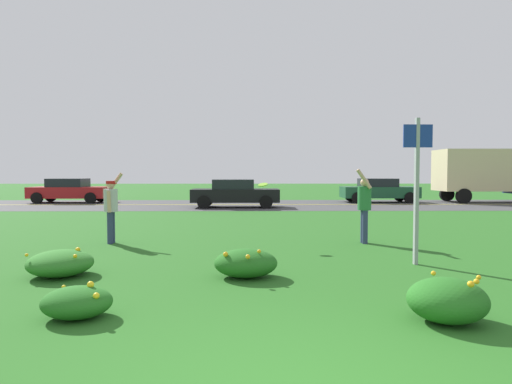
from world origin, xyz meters
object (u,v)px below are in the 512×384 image
car_black_center_left (235,193)px  box_truck_navy (491,173)px  person_thrower_red_cap_gray_shirt (111,205)px  person_catcher_green_shirt (364,204)px  sign_post_near_path (417,177)px  car_dark_green_center_right (379,190)px  frisbee_lime (263,185)px  car_red_leftmost (69,190)px

car_black_center_left → box_truck_navy: box_truck_navy is taller
person_thrower_red_cap_gray_shirt → person_catcher_green_shirt: (6.41, -0.07, 0.02)m
sign_post_near_path → person_thrower_red_cap_gray_shirt: size_ratio=1.58×
person_thrower_red_cap_gray_shirt → car_dark_green_center_right: bearing=53.7°
frisbee_lime → car_black_center_left: size_ratio=0.06×
car_red_leftmost → car_black_center_left: 10.76m
person_catcher_green_shirt → box_truck_navy: size_ratio=0.28×
sign_post_near_path → car_red_leftmost: sign_post_near_path is taller
sign_post_near_path → person_catcher_green_shirt: (-0.33, 2.62, -0.72)m
car_dark_green_center_right → box_truck_navy: size_ratio=0.67×
frisbee_lime → person_thrower_red_cap_gray_shirt: bearing=175.7°
car_red_leftmost → person_catcher_green_shirt: bearing=-48.6°
person_thrower_red_cap_gray_shirt → box_truck_navy: bearing=40.3°
car_red_leftmost → box_truck_navy: (25.54, -0.00, 1.06)m
car_black_center_left → person_catcher_green_shirt: bearing=-72.8°
frisbee_lime → car_dark_green_center_right: bearing=64.4°
person_thrower_red_cap_gray_shirt → person_catcher_green_shirt: person_catcher_green_shirt is taller
car_dark_green_center_right → box_truck_navy: (6.86, -0.00, 1.06)m
sign_post_near_path → person_thrower_red_cap_gray_shirt: 7.30m
frisbee_lime → box_truck_navy: 21.36m
person_catcher_green_shirt → car_red_leftmost: person_catcher_green_shirt is taller
sign_post_near_path → frisbee_lime: bearing=140.4°
sign_post_near_path → person_thrower_red_cap_gray_shirt: (-6.74, 2.69, -0.74)m
sign_post_near_path → car_black_center_left: size_ratio=0.63×
car_black_center_left → person_thrower_red_cap_gray_shirt: bearing=-103.3°
person_thrower_red_cap_gray_shirt → car_dark_green_center_right: size_ratio=0.40×
frisbee_lime → box_truck_navy: size_ratio=0.04×
car_red_leftmost → box_truck_navy: size_ratio=0.67×
frisbee_lime → box_truck_navy: (14.40, 15.77, 0.31)m
person_catcher_green_shirt → box_truck_navy: 19.56m
person_catcher_green_shirt → car_red_leftmost: bearing=131.4°
person_thrower_red_cap_gray_shirt → box_truck_navy: box_truck_navy is taller
sign_post_near_path → car_black_center_left: sign_post_near_path is taller
car_red_leftmost → box_truck_navy: bearing=-0.0°
frisbee_lime → car_red_leftmost: 19.33m
car_red_leftmost → car_dark_green_center_right: same height
person_catcher_green_shirt → car_dark_green_center_right: bearing=72.3°
car_red_leftmost → car_black_center_left: (10.07, -3.79, 0.00)m
car_red_leftmost → frisbee_lime: bearing=-54.8°
person_thrower_red_cap_gray_shirt → car_dark_green_center_right: person_thrower_red_cap_gray_shirt is taller
person_thrower_red_cap_gray_shirt → frisbee_lime: size_ratio=7.23×
person_catcher_green_shirt → frisbee_lime: bearing=-175.2°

